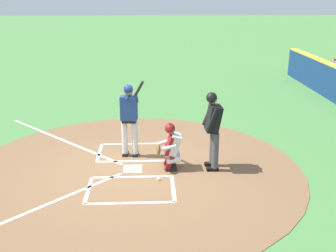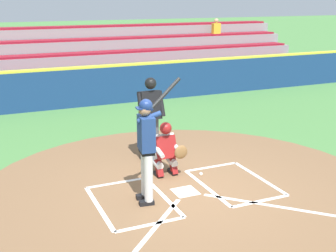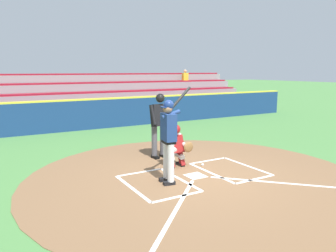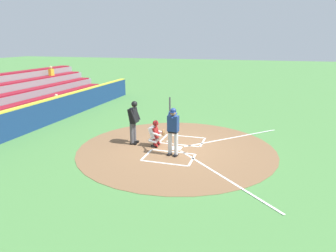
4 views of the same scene
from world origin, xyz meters
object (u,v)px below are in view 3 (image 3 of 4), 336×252
(catcher, at_px, (176,145))
(plate_umpire, at_px, (159,121))
(batter, at_px, (169,135))
(baseball, at_px, (203,165))

(catcher, xyz_separation_m, plate_umpire, (-0.04, -0.98, 0.49))
(batter, relative_size, baseball, 28.76)
(plate_umpire, distance_m, baseball, 1.76)
(plate_umpire, relative_size, baseball, 25.20)
(catcher, xyz_separation_m, baseball, (-0.64, 0.30, -0.55))
(batter, height_order, plate_umpire, batter)
(batter, xyz_separation_m, baseball, (-1.43, -0.67, -1.06))
(batter, distance_m, plate_umpire, 2.12)
(batter, height_order, baseball, batter)
(catcher, bearing_deg, batter, 51.35)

